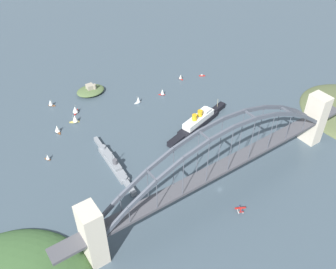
{
  "coord_description": "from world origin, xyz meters",
  "views": [
    {
      "loc": [
        -161.78,
        -154.54,
        239.01
      ],
      "look_at": [
        0.0,
        79.74,
        8.0
      ],
      "focal_mm": 39.3,
      "sensor_mm": 36.0,
      "label": 1
    }
  ],
  "objects_px": {
    "small_boat_6": "(162,92)",
    "small_boat_7": "(138,100)",
    "ocean_liner": "(198,122)",
    "small_boat_5": "(48,157)",
    "fort_island_mid_harbor": "(91,90)",
    "small_boat_0": "(75,110)",
    "small_boat_3": "(75,119)",
    "seaplane_taxiing_near_bridge": "(240,210)",
    "small_boat_2": "(202,76)",
    "small_boat_1": "(181,77)",
    "harbor_arch_bridge": "(223,165)",
    "small_boat_4": "(57,129)",
    "small_boat_8": "(51,103)",
    "naval_cruiser": "(114,164)"
  },
  "relations": [
    {
      "from": "small_boat_3",
      "to": "small_boat_5",
      "type": "distance_m",
      "value": 60.92
    },
    {
      "from": "harbor_arch_bridge",
      "to": "small_boat_4",
      "type": "relative_size",
      "value": 30.58
    },
    {
      "from": "small_boat_6",
      "to": "small_boat_7",
      "type": "xyz_separation_m",
      "value": [
        -32.2,
        1.97,
        0.28
      ]
    },
    {
      "from": "small_boat_6",
      "to": "small_boat_8",
      "type": "relative_size",
      "value": 0.97
    },
    {
      "from": "small_boat_7",
      "to": "small_boat_3",
      "type": "bearing_deg",
      "value": 175.04
    },
    {
      "from": "small_boat_5",
      "to": "small_boat_8",
      "type": "xyz_separation_m",
      "value": [
        35.24,
        85.44,
        0.78
      ]
    },
    {
      "from": "small_boat_3",
      "to": "small_boat_4",
      "type": "relative_size",
      "value": 1.07
    },
    {
      "from": "ocean_liner",
      "to": "seaplane_taxiing_near_bridge",
      "type": "height_order",
      "value": "ocean_liner"
    },
    {
      "from": "naval_cruiser",
      "to": "small_boat_1",
      "type": "relative_size",
      "value": 12.05
    },
    {
      "from": "harbor_arch_bridge",
      "to": "small_boat_6",
      "type": "bearing_deg",
      "value": 74.4
    },
    {
      "from": "small_boat_3",
      "to": "small_boat_4",
      "type": "bearing_deg",
      "value": -166.67
    },
    {
      "from": "ocean_liner",
      "to": "naval_cruiser",
      "type": "relative_size",
      "value": 1.06
    },
    {
      "from": "harbor_arch_bridge",
      "to": "small_boat_0",
      "type": "height_order",
      "value": "harbor_arch_bridge"
    },
    {
      "from": "ocean_liner",
      "to": "small_boat_5",
      "type": "distance_m",
      "value": 155.18
    },
    {
      "from": "small_boat_5",
      "to": "small_boat_3",
      "type": "bearing_deg",
      "value": 41.72
    },
    {
      "from": "small_boat_3",
      "to": "small_boat_7",
      "type": "bearing_deg",
      "value": -4.96
    },
    {
      "from": "harbor_arch_bridge",
      "to": "small_boat_7",
      "type": "xyz_separation_m",
      "value": [
        10.61,
        155.3,
        -24.62
      ]
    },
    {
      "from": "ocean_liner",
      "to": "fort_island_mid_harbor",
      "type": "bearing_deg",
      "value": 117.95
    },
    {
      "from": "small_boat_8",
      "to": "seaplane_taxiing_near_bridge",
      "type": "bearing_deg",
      "value": -72.9
    },
    {
      "from": "small_boat_3",
      "to": "small_boat_6",
      "type": "distance_m",
      "value": 107.61
    },
    {
      "from": "small_boat_6",
      "to": "ocean_liner",
      "type": "bearing_deg",
      "value": -92.14
    },
    {
      "from": "fort_island_mid_harbor",
      "to": "seaplane_taxiing_near_bridge",
      "type": "relative_size",
      "value": 3.73
    },
    {
      "from": "small_boat_2",
      "to": "small_boat_5",
      "type": "height_order",
      "value": "small_boat_5"
    },
    {
      "from": "small_boat_1",
      "to": "small_boat_7",
      "type": "relative_size",
      "value": 0.77
    },
    {
      "from": "small_boat_3",
      "to": "seaplane_taxiing_near_bridge",
      "type": "bearing_deg",
      "value": -71.92
    },
    {
      "from": "ocean_liner",
      "to": "small_boat_5",
      "type": "relative_size",
      "value": 12.77
    },
    {
      "from": "small_boat_7",
      "to": "naval_cruiser",
      "type": "bearing_deg",
      "value": -133.44
    },
    {
      "from": "fort_island_mid_harbor",
      "to": "small_boat_3",
      "type": "xyz_separation_m",
      "value": [
        -38.91,
        -43.81,
        1.27
      ]
    },
    {
      "from": "small_boat_1",
      "to": "small_boat_6",
      "type": "height_order",
      "value": "small_boat_6"
    },
    {
      "from": "small_boat_4",
      "to": "small_boat_5",
      "type": "relative_size",
      "value": 1.34
    },
    {
      "from": "small_boat_6",
      "to": "harbor_arch_bridge",
      "type": "bearing_deg",
      "value": -105.6
    },
    {
      "from": "fort_island_mid_harbor",
      "to": "small_boat_0",
      "type": "xyz_separation_m",
      "value": [
        -31.67,
        -27.85,
        0.85
      ]
    },
    {
      "from": "small_boat_6",
      "to": "small_boat_7",
      "type": "height_order",
      "value": "small_boat_7"
    },
    {
      "from": "seaplane_taxiing_near_bridge",
      "to": "small_boat_6",
      "type": "height_order",
      "value": "small_boat_6"
    },
    {
      "from": "small_boat_3",
      "to": "ocean_liner",
      "type": "bearing_deg",
      "value": -37.41
    },
    {
      "from": "seaplane_taxiing_near_bridge",
      "to": "small_boat_3",
      "type": "bearing_deg",
      "value": 108.08
    },
    {
      "from": "seaplane_taxiing_near_bridge",
      "to": "ocean_liner",
      "type": "bearing_deg",
      "value": 68.81
    },
    {
      "from": "seaplane_taxiing_near_bridge",
      "to": "small_boat_0",
      "type": "bearing_deg",
      "value": 104.9
    },
    {
      "from": "naval_cruiser",
      "to": "small_boat_5",
      "type": "distance_m",
      "value": 64.14
    },
    {
      "from": "small_boat_1",
      "to": "small_boat_5",
      "type": "xyz_separation_m",
      "value": [
        -192.07,
        -49.24,
        -0.04
      ]
    },
    {
      "from": "naval_cruiser",
      "to": "small_boat_4",
      "type": "height_order",
      "value": "naval_cruiser"
    },
    {
      "from": "small_boat_1",
      "to": "small_boat_2",
      "type": "relative_size",
      "value": 1.05
    },
    {
      "from": "small_boat_3",
      "to": "small_boat_5",
      "type": "height_order",
      "value": "small_boat_3"
    },
    {
      "from": "ocean_liner",
      "to": "small_boat_2",
      "type": "bearing_deg",
      "value": 48.97
    },
    {
      "from": "naval_cruiser",
      "to": "seaplane_taxiing_near_bridge",
      "type": "xyz_separation_m",
      "value": [
        60.31,
        -105.89,
        -1.22
      ]
    },
    {
      "from": "small_boat_6",
      "to": "small_boat_3",
      "type": "bearing_deg",
      "value": 175.48
    },
    {
      "from": "small_boat_5",
      "to": "small_boat_6",
      "type": "xyz_separation_m",
      "value": [
        152.73,
        32.05,
        0.66
      ]
    },
    {
      "from": "small_boat_7",
      "to": "small_boat_5",
      "type": "bearing_deg",
      "value": -164.24
    },
    {
      "from": "naval_cruiser",
      "to": "small_boat_4",
      "type": "bearing_deg",
      "value": 106.69
    },
    {
      "from": "naval_cruiser",
      "to": "small_boat_6",
      "type": "distance_m",
      "value": 129.81
    }
  ]
}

